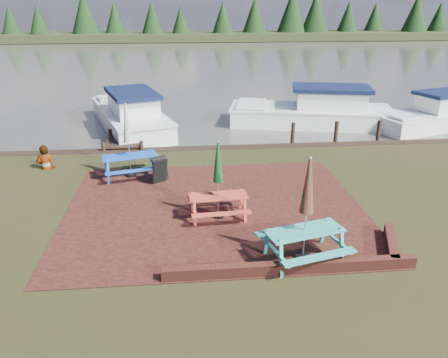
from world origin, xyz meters
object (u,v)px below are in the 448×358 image
boat_near (314,113)px  picnic_table_blue (129,152)px  boat_jetty (131,116)px  person (43,145)px  boat_far (434,117)px  chalkboard (160,170)px  jetty (133,122)px  picnic_table_teal (305,226)px  picnic_table_red (218,192)px

boat_near → picnic_table_blue: bearing=141.1°
boat_jetty → person: size_ratio=4.43×
boat_far → person: size_ratio=3.68×
chalkboard → jetty: size_ratio=0.10×
picnic_table_teal → jetty: 14.37m
boat_near → boat_far: size_ratio=1.28×
picnic_table_teal → picnic_table_blue: size_ratio=0.99×
jetty → boat_near: 9.50m
picnic_table_blue → boat_jetty: 7.27m
picnic_table_red → jetty: 11.43m
picnic_table_teal → picnic_table_blue: picnic_table_blue is taller
boat_jetty → picnic_table_red: bearing=-89.5°
picnic_table_blue → boat_near: 11.29m
picnic_table_teal → boat_jetty: bearing=97.8°
picnic_table_blue → boat_jetty: bearing=81.6°
picnic_table_red → chalkboard: picnic_table_red is taller
jetty → picnic_table_red: bearing=-71.9°
jetty → picnic_table_blue: bearing=-84.8°
picnic_table_blue → boat_far: (14.84, 5.89, -0.52)m
jetty → boat_near: size_ratio=1.03×
picnic_table_red → person: 7.71m
picnic_table_teal → chalkboard: picnic_table_teal is taller
picnic_table_teal → boat_near: bearing=58.0°
picnic_table_blue → boat_jetty: (-0.71, 7.22, -0.45)m
picnic_table_blue → boat_near: picnic_table_blue is taller
boat_jetty → person: bearing=-130.8°
boat_far → jetty: bearing=65.8°
picnic_table_red → jetty: size_ratio=0.26×
person → chalkboard: bearing=154.8°
picnic_table_teal → person: picnic_table_teal is taller
chalkboard → boat_far: bearing=-6.0°
boat_far → chalkboard: bearing=96.5°
jetty → chalkboard: bearing=-77.6°
picnic_table_blue → chalkboard: (1.08, -0.66, -0.47)m
chalkboard → boat_jetty: boat_jetty is taller
picnic_table_red → picnic_table_blue: size_ratio=0.88×
picnic_table_red → boat_jetty: picnic_table_red is taller
person → boat_far: bearing=-168.8°
picnic_table_teal → picnic_table_blue: (-4.78, 5.97, 0.01)m
chalkboard → person: size_ratio=0.47×
chalkboard → person: person is taller
picnic_table_red → boat_near: picnic_table_red is taller
picnic_table_red → boat_far: (11.95, 9.42, -0.41)m
jetty → person: (-2.63, -6.24, 0.82)m
boat_jetty → picnic_table_blue: bearing=-102.4°
picnic_table_blue → boat_near: size_ratio=0.30×
picnic_table_teal → boat_near: 13.62m
chalkboard → jetty: chalkboard is taller
picnic_table_teal → picnic_table_red: bearing=113.1°
picnic_table_red → boat_jetty: 11.35m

